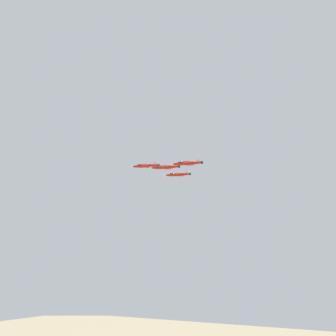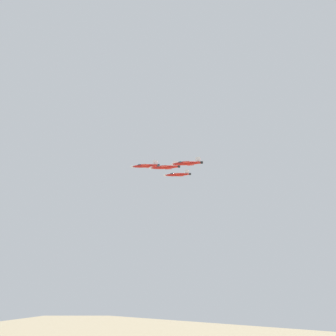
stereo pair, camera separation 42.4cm
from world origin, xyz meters
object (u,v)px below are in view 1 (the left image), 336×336
(jet_lead, at_px, (145,166))
(jet_left_wingman, at_px, (165,167))
(jet_right_wingman, at_px, (177,175))
(jet_left_outer, at_px, (187,163))

(jet_lead, bearing_deg, jet_left_wingman, 139.00)
(jet_left_wingman, xyz_separation_m, jet_right_wingman, (-25.49, -6.76, 0.45))
(jet_lead, height_order, jet_left_outer, jet_lead)
(jet_lead, relative_size, jet_left_outer, 1.03)
(jet_right_wingman, relative_size, jet_left_outer, 0.99)
(jet_lead, relative_size, jet_right_wingman, 1.04)
(jet_right_wingman, bearing_deg, jet_lead, 41.32)
(jet_left_wingman, xyz_separation_m, jet_left_outer, (8.77, 18.37, -1.28))
(jet_lead, distance_m, jet_left_outer, 41.06)
(jet_left_wingman, height_order, jet_left_outer, jet_left_wingman)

